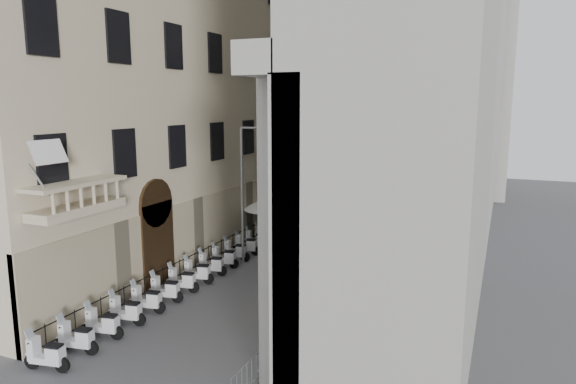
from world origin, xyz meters
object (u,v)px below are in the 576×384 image
object	(u,v)px
security_tent	(272,200)
info_kiosk	(277,231)
scooter_0	(48,371)
pedestrian_a	(330,221)
pedestrian_b	(399,208)
street_lamp	(247,184)

from	to	relation	value
security_tent	info_kiosk	xyz separation A→B (m)	(0.76, -0.90, -1.84)
scooter_0	security_tent	bearing A→B (deg)	-10.43
security_tent	pedestrian_a	xyz separation A→B (m)	(3.14, 2.99, -1.82)
security_tent	pedestrian_b	xyz separation A→B (m)	(6.60, 10.35, -1.97)
info_kiosk	pedestrian_a	distance (m)	4.56
street_lamp	info_kiosk	distance (m)	5.79
street_lamp	pedestrian_a	bearing A→B (deg)	67.90
security_tent	pedestrian_b	size ratio (longest dim) A/B	2.59
security_tent	street_lamp	world-z (taller)	street_lamp
info_kiosk	scooter_0	bearing A→B (deg)	-88.48
street_lamp	info_kiosk	size ratio (longest dim) A/B	4.40
security_tent	pedestrian_b	world-z (taller)	security_tent
street_lamp	security_tent	bearing A→B (deg)	92.62
pedestrian_a	pedestrian_b	distance (m)	8.13
street_lamp	pedestrian_b	size ratio (longest dim) A/B	5.06
scooter_0	info_kiosk	size ratio (longest dim) A/B	0.83
pedestrian_a	security_tent	bearing A→B (deg)	21.39
pedestrian_a	pedestrian_b	xyz separation A→B (m)	(3.46, 7.36, -0.14)
pedestrian_b	scooter_0	bearing A→B (deg)	120.17
pedestrian_b	security_tent	bearing A→B (deg)	100.36
security_tent	info_kiosk	bearing A→B (deg)	-50.03
street_lamp	info_kiosk	bearing A→B (deg)	84.76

